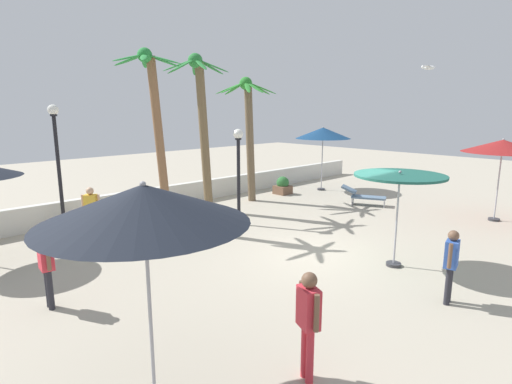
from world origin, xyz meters
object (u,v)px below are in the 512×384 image
palm_tree_2 (249,125)px  patio_umbrella_3 (323,133)px  lounge_chair_0 (363,196)px  guest_1 (308,316)px  patio_umbrella_2 (400,180)px  planter (283,186)px  palm_tree_1 (156,123)px  lamp_post_0 (58,159)px  guest_3 (46,261)px  patio_umbrella_0 (503,146)px  lamp_post_1 (239,169)px  guest_2 (91,208)px  guest_0 (451,260)px  palm_tree_0 (202,118)px  patio_umbrella_4 (144,205)px  seagull_0 (428,67)px

palm_tree_2 → patio_umbrella_3: bearing=-8.8°
lounge_chair_0 → guest_1: 12.01m
patio_umbrella_2 → planter: (4.72, 8.20, -1.89)m
lounge_chair_0 → palm_tree_1: bearing=161.5°
palm_tree_1 → lamp_post_0: size_ratio=1.41×
guest_3 → palm_tree_2: bearing=24.5°
patio_umbrella_2 → patio_umbrella_3: bearing=47.7°
patio_umbrella_0 → lamp_post_1: bearing=139.2°
guest_1 → guest_2: guest_1 is taller
patio_umbrella_2 → guest_3: 8.23m
guest_0 → palm_tree_1: bearing=100.2°
palm_tree_1 → lounge_chair_0: bearing=-18.5°
patio_umbrella_0 → guest_3: size_ratio=1.80×
palm_tree_1 → guest_0: (1.57, -8.77, -2.63)m
palm_tree_0 → guest_0: 10.19m
patio_umbrella_3 → palm_tree_0: (-6.99, 0.48, 0.83)m
patio_umbrella_3 → palm_tree_1: size_ratio=0.54×
palm_tree_2 → guest_3: size_ratio=3.20×
palm_tree_1 → guest_2: size_ratio=3.50×
palm_tree_0 → palm_tree_2: size_ratio=1.13×
patio_umbrella_4 → palm_tree_2: 12.67m
palm_tree_0 → guest_3: size_ratio=3.61×
palm_tree_0 → palm_tree_1: (-2.55, -1.00, -0.10)m
palm_tree_2 → patio_umbrella_2: bearing=-106.8°
patio_umbrella_0 → guest_1: patio_umbrella_0 is taller
palm_tree_0 → lamp_post_0: bearing=165.5°
palm_tree_2 → seagull_0: palm_tree_2 is taller
patio_umbrella_3 → palm_tree_1: palm_tree_1 is taller
patio_umbrella_0 → planter: patio_umbrella_0 is taller
patio_umbrella_2 → palm_tree_2: 8.61m
patio_umbrella_3 → lamp_post_1: lamp_post_1 is taller
seagull_0 → guest_0: bearing=-147.2°
palm_tree_1 → lounge_chair_0: palm_tree_1 is taller
lamp_post_1 → lounge_chair_0: bearing=-14.1°
patio_umbrella_4 → guest_2: bearing=73.1°
guest_1 → guest_0: bearing=-6.9°
palm_tree_1 → seagull_0: size_ratio=5.52×
patio_umbrella_3 → guest_3: (-14.04, -3.73, -1.84)m
palm_tree_0 → palm_tree_2: (2.62, 0.20, -0.34)m
lounge_chair_0 → planter: bearing=100.5°
palm_tree_2 → lamp_post_0: palm_tree_2 is taller
palm_tree_0 → guest_2: bearing=-174.9°
lamp_post_1 → lounge_chair_0: lamp_post_1 is taller
guest_1 → guest_3: bearing=111.7°
lounge_chair_0 → seagull_0: (-2.66, -3.52, 4.81)m
palm_tree_2 → lamp_post_1: bearing=-138.4°
palm_tree_2 → planter: 3.72m
patio_umbrella_0 → palm_tree_0: 10.91m
palm_tree_1 → lounge_chair_0: size_ratio=3.08×
patio_umbrella_3 → guest_0: bearing=-130.6°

